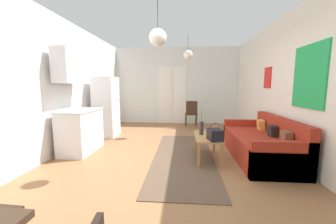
{
  "coord_description": "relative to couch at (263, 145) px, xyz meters",
  "views": [
    {
      "loc": [
        0.28,
        -3.54,
        1.39
      ],
      "look_at": [
        -0.07,
        0.93,
        0.8
      ],
      "focal_mm": 21.04,
      "sensor_mm": 36.0,
      "label": 1
    }
  ],
  "objects": [
    {
      "name": "wall_left",
      "position": [
        -4.12,
        -0.28,
        1.14
      ],
      "size": [
        0.12,
        7.92,
        2.81
      ],
      "color": "white",
      "rests_on": "ground_plane"
    },
    {
      "name": "refrigerator",
      "position": [
        -3.66,
        1.42,
        0.55
      ],
      "size": [
        0.59,
        0.64,
        1.64
      ],
      "color": "white",
      "rests_on": "ground_plane"
    },
    {
      "name": "ground_plane",
      "position": [
        -1.81,
        -0.28,
        -0.32
      ],
      "size": [
        5.13,
        8.32,
        0.1
      ],
      "primitive_type": "cube",
      "color": "#8E603D"
    },
    {
      "name": "accent_chair",
      "position": [
        -1.26,
        2.93,
        0.23
      ],
      "size": [
        0.44,
        0.42,
        0.9
      ],
      "rotation": [
        0.0,
        0.0,
        3.19
      ],
      "color": "#382619",
      "rests_on": "ground_plane"
    },
    {
      "name": "pendant_lamp_near",
      "position": [
        -1.94,
        -0.65,
        1.87
      ],
      "size": [
        0.27,
        0.27,
        0.81
      ],
      "color": "black"
    },
    {
      "name": "area_rug",
      "position": [
        -1.52,
        -0.04,
        -0.26
      ],
      "size": [
        1.14,
        3.17,
        0.01
      ],
      "primitive_type": "cube",
      "color": "brown",
      "rests_on": "ground_plane"
    },
    {
      "name": "wall_right",
      "position": [
        0.5,
        -0.28,
        1.14
      ],
      "size": [
        0.12,
        7.92,
        2.81
      ],
      "color": "silver",
      "rests_on": "ground_plane"
    },
    {
      "name": "pendant_lamp_far",
      "position": [
        -1.42,
        1.88,
        1.99
      ],
      "size": [
        0.26,
        0.26,
        0.68
      ],
      "color": "black"
    },
    {
      "name": "couch",
      "position": [
        0.0,
        0.0,
        0.0
      ],
      "size": [
        0.93,
        1.97,
        0.8
      ],
      "color": "maroon",
      "rests_on": "ground_plane"
    },
    {
      "name": "coffee_table",
      "position": [
        -1.07,
        -0.12,
        0.12
      ],
      "size": [
        0.47,
        0.91,
        0.45
      ],
      "color": "#A87542",
      "rests_on": "ground_plane"
    },
    {
      "name": "wall_back",
      "position": [
        -1.82,
        3.63,
        1.12
      ],
      "size": [
        4.73,
        0.13,
        2.81
      ],
      "color": "silver",
      "rests_on": "ground_plane"
    },
    {
      "name": "handbag",
      "position": [
        -0.98,
        -0.42,
        0.29
      ],
      "size": [
        0.27,
        0.32,
        0.31
      ],
      "color": "black",
      "rests_on": "coffee_table"
    },
    {
      "name": "kitchen_counter",
      "position": [
        -3.74,
        0.13,
        0.56
      ],
      "size": [
        0.58,
        1.04,
        2.12
      ],
      "color": "silver",
      "rests_on": "ground_plane"
    },
    {
      "name": "bamboo_vase",
      "position": [
        -1.18,
        -0.03,
        0.31
      ],
      "size": [
        0.08,
        0.08,
        0.47
      ],
      "color": "#2D2D33",
      "rests_on": "coffee_table"
    }
  ]
}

